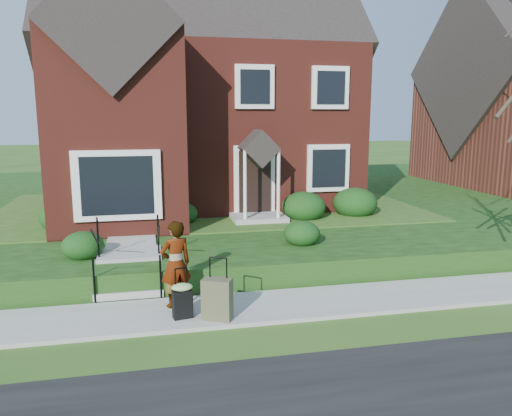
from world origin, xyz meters
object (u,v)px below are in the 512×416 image
object	(u,v)px
front_steps	(130,267)
suitcase_olive	(217,299)
suitcase_black	(182,299)
woman	(176,264)

from	to	relation	value
front_steps	suitcase_olive	world-z (taller)	front_steps
suitcase_black	suitcase_olive	world-z (taller)	suitcase_olive
woman	suitcase_black	size ratio (longest dim) A/B	1.80
front_steps	woman	bearing A→B (deg)	-58.66
suitcase_black	suitcase_olive	distance (m)	0.65
suitcase_olive	woman	bearing A→B (deg)	155.95
front_steps	woman	xyz separation A→B (m)	(0.94, -1.54, 0.46)
woman	suitcase_black	world-z (taller)	woman
front_steps	suitcase_olive	xyz separation A→B (m)	(1.63, -2.33, -0.01)
suitcase_black	woman	bearing A→B (deg)	85.94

